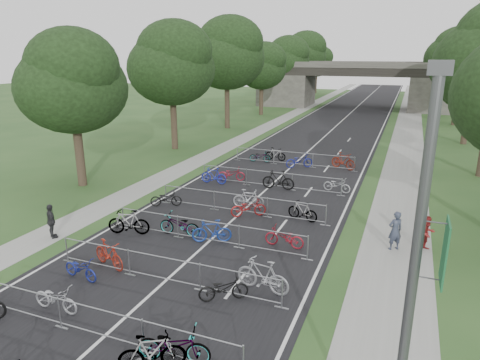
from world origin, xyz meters
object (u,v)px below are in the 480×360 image
Objects in this scene: lamppost at (412,298)px; pedestrian_c at (51,221)px; pedestrian_b at (427,233)px; pedestrian_a at (395,231)px; overpass_bridge at (358,85)px.

lamppost reaches higher than pedestrian_c.
pedestrian_a is at bearing 160.35° from pedestrian_b.
pedestrian_a is (7.90, -51.61, -2.65)m from overpass_bridge.
pedestrian_a is at bearing -81.30° from overpass_bridge.
lamppost is at bearing 58.53° from pedestrian_a.
overpass_bridge is 52.04m from pedestrian_b.
lamppost is at bearing -171.20° from pedestrian_c.
lamppost is at bearing -133.26° from pedestrian_b.
lamppost reaches higher than pedestrian_b.
pedestrian_b is at bearing 85.80° from lamppost.
lamppost reaches higher than overpass_bridge.
overpass_bridge is 63.55m from lamppost.
pedestrian_b is at bearing 165.78° from pedestrian_a.
pedestrian_c is at bearing 158.26° from pedestrian_b.
lamppost is (8.33, -63.00, 0.75)m from overpass_bridge.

